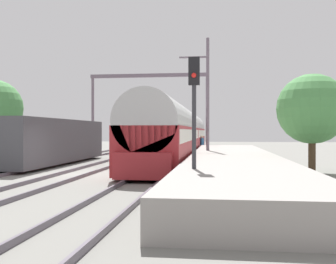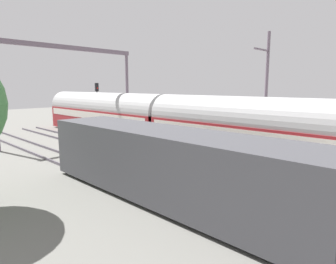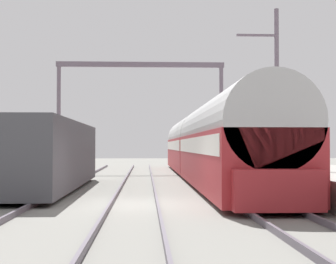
{
  "view_description": "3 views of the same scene",
  "coord_description": "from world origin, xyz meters",
  "px_view_note": "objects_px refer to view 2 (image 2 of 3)",
  "views": [
    {
      "loc": [
        6.82,
        -19.15,
        2.12
      ],
      "look_at": [
        3.8,
        5.06,
        2.06
      ],
      "focal_mm": 42.64,
      "sensor_mm": 36.0,
      "label": 1
    },
    {
      "loc": [
        -11.85,
        -2.52,
        4.58
      ],
      "look_at": [
        0.23,
        9.19,
        1.91
      ],
      "focal_mm": 30.92,
      "sensor_mm": 36.0,
      "label": 2
    },
    {
      "loc": [
        0.35,
        -16.49,
        1.87
      ],
      "look_at": [
        1.9,
        18.76,
        2.81
      ],
      "focal_mm": 54.94,
      "sensor_mm": 36.0,
      "label": 3
    }
  ],
  "objects_px": {
    "person_crossing": "(147,126)",
    "catenary_gantry": "(71,74)",
    "freight_car": "(166,164)",
    "passenger_train": "(164,120)",
    "railway_signal_far": "(97,99)"
  },
  "relations": [
    {
      "from": "person_crossing",
      "to": "catenary_gantry",
      "type": "height_order",
      "value": "catenary_gantry"
    },
    {
      "from": "freight_car",
      "to": "person_crossing",
      "type": "height_order",
      "value": "freight_car"
    },
    {
      "from": "passenger_train",
      "to": "person_crossing",
      "type": "height_order",
      "value": "passenger_train"
    },
    {
      "from": "freight_car",
      "to": "catenary_gantry",
      "type": "height_order",
      "value": "catenary_gantry"
    },
    {
      "from": "freight_car",
      "to": "railway_signal_far",
      "type": "xyz_separation_m",
      "value": [
        9.52,
        20.01,
        1.69
      ]
    },
    {
      "from": "passenger_train",
      "to": "person_crossing",
      "type": "bearing_deg",
      "value": 67.02
    },
    {
      "from": "passenger_train",
      "to": "freight_car",
      "type": "xyz_separation_m",
      "value": [
        -7.61,
        -7.71,
        -0.5
      ]
    },
    {
      "from": "freight_car",
      "to": "catenary_gantry",
      "type": "xyz_separation_m",
      "value": [
        3.8,
        14.75,
        4.12
      ]
    },
    {
      "from": "railway_signal_far",
      "to": "catenary_gantry",
      "type": "xyz_separation_m",
      "value": [
        -5.72,
        -5.25,
        2.43
      ]
    },
    {
      "from": "person_crossing",
      "to": "catenary_gantry",
      "type": "xyz_separation_m",
      "value": [
        -5.4,
        3.28,
        4.56
      ]
    },
    {
      "from": "freight_car",
      "to": "person_crossing",
      "type": "xyz_separation_m",
      "value": [
        9.2,
        11.48,
        -0.44
      ]
    },
    {
      "from": "freight_car",
      "to": "railway_signal_far",
      "type": "bearing_deg",
      "value": 64.54
    },
    {
      "from": "passenger_train",
      "to": "person_crossing",
      "type": "distance_m",
      "value": 4.19
    },
    {
      "from": "railway_signal_far",
      "to": "person_crossing",
      "type": "bearing_deg",
      "value": -92.16
    },
    {
      "from": "passenger_train",
      "to": "catenary_gantry",
      "type": "height_order",
      "value": "catenary_gantry"
    }
  ]
}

